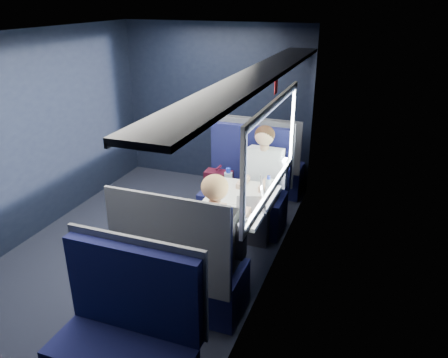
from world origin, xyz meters
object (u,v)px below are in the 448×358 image
(seat_bay_near, at_px, (244,192))
(laptop, at_px, (256,200))
(man, at_px, (262,178))
(table, at_px, (236,207))
(bottle_small, at_px, (268,186))
(woman, at_px, (217,236))
(seat_row_back, at_px, (126,347))
(seat_row_front, at_px, (265,167))
(seat_bay_far, at_px, (184,272))
(cup, at_px, (270,184))

(seat_bay_near, distance_m, laptop, 1.10)
(man, bearing_deg, table, -95.52)
(bottle_small, bearing_deg, man, 112.62)
(table, bearing_deg, seat_bay_near, 102.65)
(table, relative_size, woman, 0.76)
(seat_bay_near, bearing_deg, seat_row_back, -89.72)
(seat_bay_near, bearing_deg, laptop, -65.99)
(seat_row_front, height_order, man, man)
(seat_bay_far, relative_size, man, 0.95)
(seat_bay_near, height_order, seat_row_front, seat_bay_near)
(seat_bay_far, height_order, bottle_small, seat_bay_far)
(table, xyz_separation_m, bottle_small, (0.26, 0.24, 0.17))
(seat_bay_near, distance_m, man, 0.43)
(bottle_small, bearing_deg, cup, 96.44)
(seat_row_back, bearing_deg, laptop, 76.89)
(woman, bearing_deg, seat_bay_near, 99.46)
(table, xyz_separation_m, cup, (0.24, 0.39, 0.13))
(seat_bay_far, height_order, laptop, seat_bay_far)
(man, distance_m, cup, 0.36)
(table, distance_m, woman, 0.71)
(seat_bay_far, xyz_separation_m, seat_row_back, (0.00, -0.92, -0.00))
(table, height_order, woman, woman)
(table, relative_size, cup, 10.18)
(seat_row_front, relative_size, laptop, 2.78)
(cup, bearing_deg, seat_row_back, -100.96)
(seat_bay_near, xyz_separation_m, woman, (0.26, -1.58, 0.31))
(seat_row_back, bearing_deg, cup, 79.04)
(man, distance_m, laptop, 0.78)
(woman, xyz_separation_m, bottle_small, (0.19, 0.95, 0.10))
(seat_bay_near, distance_m, seat_row_front, 0.93)
(bottle_small, bearing_deg, seat_row_front, 105.83)
(woman, bearing_deg, cup, 81.02)
(laptop, bearing_deg, bottle_small, 82.86)
(table, distance_m, laptop, 0.27)
(bottle_small, bearing_deg, seat_bay_near, 125.75)
(seat_bay_near, relative_size, cup, 12.83)
(laptop, height_order, cup, laptop)
(bottle_small, bearing_deg, laptop, -97.14)
(seat_bay_far, bearing_deg, man, 80.97)
(seat_row_back, distance_m, man, 2.53)
(man, bearing_deg, seat_bay_far, -99.03)
(seat_bay_near, bearing_deg, woman, -80.54)
(seat_row_back, bearing_deg, woman, 77.07)
(seat_row_back, xyz_separation_m, laptop, (0.40, 1.73, 0.40))
(table, height_order, seat_row_back, seat_row_back)
(seat_row_back, xyz_separation_m, cup, (0.42, 2.19, 0.38))
(table, relative_size, seat_bay_far, 0.79)
(seat_row_back, relative_size, woman, 0.88)
(seat_row_front, height_order, seat_row_back, same)
(man, distance_m, bottle_small, 0.51)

